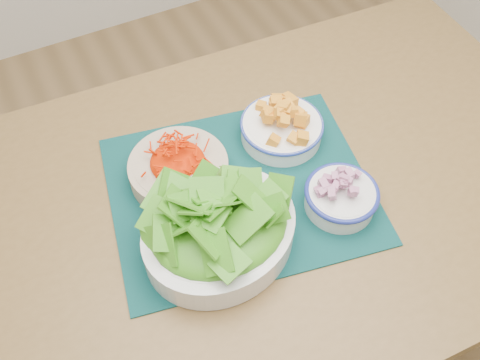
# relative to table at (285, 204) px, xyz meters

# --- Properties ---
(table) EXTENTS (1.36, 0.94, 0.75)m
(table) POSITION_rel_table_xyz_m (0.00, 0.00, 0.00)
(table) COLOR brown
(table) RESTS_ON ground
(placemat) EXTENTS (0.59, 0.52, 0.00)m
(placemat) POSITION_rel_table_xyz_m (-0.10, 0.02, 0.09)
(placemat) COLOR black
(placemat) RESTS_ON table
(carrot_bowl) EXTENTS (0.22, 0.22, 0.08)m
(carrot_bowl) POSITION_rel_table_xyz_m (-0.20, 0.11, 0.13)
(carrot_bowl) COLOR #BEA98D
(carrot_bowl) RESTS_ON placemat
(squash_bowl) EXTENTS (0.21, 0.21, 0.09)m
(squash_bowl) POSITION_rel_table_xyz_m (0.05, 0.11, 0.13)
(squash_bowl) COLOR white
(squash_bowl) RESTS_ON placemat
(lettuce_bowl) EXTENTS (0.35, 0.32, 0.13)m
(lettuce_bowl) POSITION_rel_table_xyz_m (-0.19, -0.07, 0.15)
(lettuce_bowl) COLOR silver
(lettuce_bowl) RESTS_ON placemat
(onion_bowl) EXTENTS (0.16, 0.16, 0.08)m
(onion_bowl) POSITION_rel_table_xyz_m (0.06, -0.10, 0.13)
(onion_bowl) COLOR silver
(onion_bowl) RESTS_ON placemat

